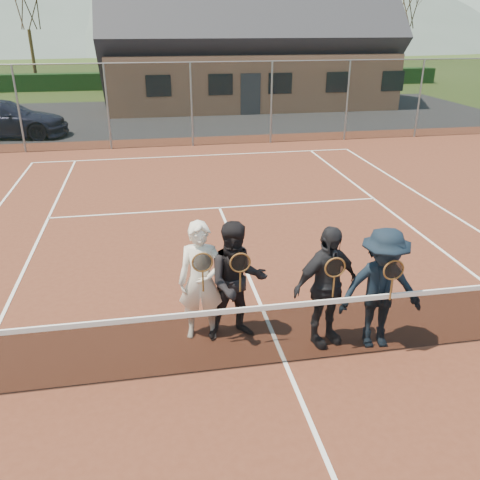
{
  "coord_description": "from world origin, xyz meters",
  "views": [
    {
      "loc": [
        -1.62,
        -5.51,
        4.32
      ],
      "look_at": [
        -0.36,
        1.5,
        1.25
      ],
      "focal_mm": 38.0,
      "sensor_mm": 36.0,
      "label": 1
    }
  ],
  "objects": [
    {
      "name": "tarmac_carpark",
      "position": [
        -4.0,
        20.0,
        0.01
      ],
      "size": [
        40.0,
        12.0,
        0.01
      ],
      "primitive_type": "cube",
      "color": "black",
      "rests_on": "ground"
    },
    {
      "name": "player_a",
      "position": [
        -1.03,
        0.88,
        0.92
      ],
      "size": [
        0.72,
        0.55,
        1.8
      ],
      "color": "white",
      "rests_on": "court_surface"
    },
    {
      "name": "player_b",
      "position": [
        -0.53,
        0.78,
        0.92
      ],
      "size": [
        0.88,
        0.69,
        1.8
      ],
      "color": "black",
      "rests_on": "court_surface"
    },
    {
      "name": "ground",
      "position": [
        0.0,
        20.0,
        0.0
      ],
      "size": [
        220.0,
        220.0,
        0.0
      ],
      "primitive_type": "plane",
      "color": "#2E4117",
      "rests_on": "ground"
    },
    {
      "name": "court_markings",
      "position": [
        0.0,
        0.0,
        0.02
      ],
      "size": [
        11.03,
        23.83,
        0.01
      ],
      "color": "white",
      "rests_on": "court_surface"
    },
    {
      "name": "tennis_net",
      "position": [
        0.0,
        0.0,
        0.54
      ],
      "size": [
        11.68,
        0.08,
        1.1
      ],
      "color": "slate",
      "rests_on": "ground"
    },
    {
      "name": "hill_east",
      "position": [
        55.0,
        95.0,
        7.0
      ],
      "size": [
        90.0,
        90.0,
        14.0
      ],
      "primitive_type": "cone",
      "color": "slate",
      "rests_on": "ground"
    },
    {
      "name": "player_d",
      "position": [
        1.39,
        0.21,
        0.92
      ],
      "size": [
        1.22,
        0.78,
        1.8
      ],
      "color": "black",
      "rests_on": "court_surface"
    },
    {
      "name": "perimeter_fence",
      "position": [
        0.0,
        13.5,
        1.52
      ],
      "size": [
        30.07,
        0.07,
        3.02
      ],
      "color": "slate",
      "rests_on": "ground"
    },
    {
      "name": "tree_e",
      "position": [
        18.0,
        33.0,
        5.79
      ],
      "size": [
        3.2,
        3.2,
        7.77
      ],
      "color": "#362213",
      "rests_on": "ground"
    },
    {
      "name": "clubhouse",
      "position": [
        4.0,
        24.0,
        3.99
      ],
      "size": [
        15.6,
        8.2,
        7.7
      ],
      "color": "#9E6B4C",
      "rests_on": "ground"
    },
    {
      "name": "car_c",
      "position": [
        -7.34,
        16.51,
        0.72
      ],
      "size": [
        5.17,
        2.57,
        1.44
      ],
      "primitive_type": "imported",
      "rotation": [
        0.0,
        0.0,
        1.46
      ],
      "color": "#181C31",
      "rests_on": "ground"
    },
    {
      "name": "player_c",
      "position": [
        0.67,
        0.42,
        0.92
      ],
      "size": [
        1.14,
        0.73,
        1.8
      ],
      "color": "black",
      "rests_on": "court_surface"
    },
    {
      "name": "hedge_row",
      "position": [
        0.0,
        32.0,
        0.55
      ],
      "size": [
        40.0,
        1.2,
        1.1
      ],
      "primitive_type": "cube",
      "color": "black",
      "rests_on": "ground"
    },
    {
      "name": "court_surface",
      "position": [
        0.0,
        0.0,
        0.01
      ],
      "size": [
        30.0,
        30.0,
        0.02
      ],
      "primitive_type": "cube",
      "color": "#562819",
      "rests_on": "ground"
    }
  ]
}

